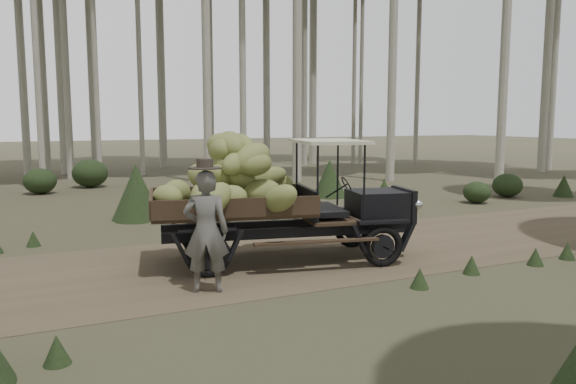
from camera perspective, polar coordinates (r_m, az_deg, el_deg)
name	(u,v)px	position (r m, az deg, el deg)	size (l,w,h in m)	color
ground	(298,256)	(9.94, 0.98, -6.48)	(120.00, 120.00, 0.00)	#473D2B
dirt_track	(298,255)	(9.94, 0.98, -6.46)	(70.00, 4.00, 0.01)	brown
banana_truck	(258,186)	(9.20, -3.06, 0.57)	(4.65, 2.66, 2.26)	black
farmer	(206,230)	(7.79, -8.33, -3.82)	(0.73, 0.61, 1.85)	#52504B
undergrowth	(308,244)	(8.42, 2.06, -5.28)	(22.10, 25.00, 1.39)	#233319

